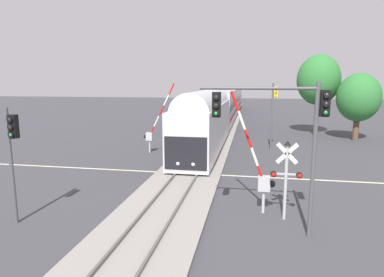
{
  "coord_description": "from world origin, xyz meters",
  "views": [
    {
      "loc": [
        4.02,
        -21.09,
        6.13
      ],
      "look_at": [
        -0.27,
        2.5,
        2.0
      ],
      "focal_mm": 30.41,
      "sensor_mm": 36.0,
      "label": 1
    }
  ],
  "objects_px": {
    "crossing_gate_near": "(261,174)",
    "maple_right_background": "(359,98)",
    "traffic_signal_near_right": "(282,121)",
    "oak_far_right": "(318,80)",
    "commuter_train": "(224,105)",
    "crossing_gate_far": "(152,131)",
    "crossing_signal_mast": "(286,172)",
    "traffic_signal_near_left": "(12,147)",
    "traffic_signal_far_side": "(274,106)"
  },
  "relations": [
    {
      "from": "crossing_gate_near",
      "to": "traffic_signal_far_side",
      "type": "xyz_separation_m",
      "value": [
        1.45,
        15.32,
        2.17
      ]
    },
    {
      "from": "traffic_signal_near_left",
      "to": "traffic_signal_near_right",
      "type": "relative_size",
      "value": 0.83
    },
    {
      "from": "maple_right_background",
      "to": "commuter_train",
      "type": "bearing_deg",
      "value": 140.87
    },
    {
      "from": "commuter_train",
      "to": "traffic_signal_near_left",
      "type": "bearing_deg",
      "value": -98.99
    },
    {
      "from": "commuter_train",
      "to": "crossing_signal_mast",
      "type": "height_order",
      "value": "commuter_train"
    },
    {
      "from": "maple_right_background",
      "to": "oak_far_right",
      "type": "bearing_deg",
      "value": 137.97
    },
    {
      "from": "traffic_signal_near_right",
      "to": "maple_right_background",
      "type": "height_order",
      "value": "maple_right_background"
    },
    {
      "from": "maple_right_background",
      "to": "crossing_signal_mast",
      "type": "bearing_deg",
      "value": -112.78
    },
    {
      "from": "crossing_gate_near",
      "to": "crossing_gate_far",
      "type": "height_order",
      "value": "crossing_gate_far"
    },
    {
      "from": "crossing_gate_far",
      "to": "traffic_signal_near_right",
      "type": "relative_size",
      "value": 0.99
    },
    {
      "from": "traffic_signal_near_right",
      "to": "crossing_gate_near",
      "type": "bearing_deg",
      "value": 105.92
    },
    {
      "from": "crossing_gate_far",
      "to": "maple_right_background",
      "type": "xyz_separation_m",
      "value": [
        19.64,
        10.02,
        2.57
      ]
    },
    {
      "from": "traffic_signal_near_left",
      "to": "traffic_signal_near_right",
      "type": "xyz_separation_m",
      "value": [
        11.14,
        0.93,
        1.23
      ]
    },
    {
      "from": "traffic_signal_near_left",
      "to": "crossing_signal_mast",
      "type": "bearing_deg",
      "value": 12.3
    },
    {
      "from": "oak_far_right",
      "to": "crossing_gate_near",
      "type": "bearing_deg",
      "value": -105.58
    },
    {
      "from": "crossing_gate_near",
      "to": "crossing_gate_far",
      "type": "relative_size",
      "value": 0.95
    },
    {
      "from": "traffic_signal_near_right",
      "to": "oak_far_right",
      "type": "height_order",
      "value": "oak_far_right"
    },
    {
      "from": "traffic_signal_near_right",
      "to": "traffic_signal_far_side",
      "type": "bearing_deg",
      "value": 87.33
    },
    {
      "from": "crossing_gate_near",
      "to": "crossing_gate_far",
      "type": "xyz_separation_m",
      "value": [
        -9.07,
        12.03,
        0.09
      ]
    },
    {
      "from": "traffic_signal_near_left",
      "to": "maple_right_background",
      "type": "relative_size",
      "value": 0.72
    },
    {
      "from": "crossing_gate_near",
      "to": "traffic_signal_far_side",
      "type": "distance_m",
      "value": 15.54
    },
    {
      "from": "traffic_signal_near_left",
      "to": "oak_far_right",
      "type": "height_order",
      "value": "oak_far_right"
    },
    {
      "from": "traffic_signal_near_right",
      "to": "oak_far_right",
      "type": "distance_m",
      "value": 28.22
    },
    {
      "from": "crossing_signal_mast",
      "to": "traffic_signal_near_right",
      "type": "height_order",
      "value": "traffic_signal_near_right"
    },
    {
      "from": "commuter_train",
      "to": "crossing_gate_far",
      "type": "height_order",
      "value": "crossing_gate_far"
    },
    {
      "from": "traffic_signal_far_side",
      "to": "maple_right_background",
      "type": "distance_m",
      "value": 11.34
    },
    {
      "from": "traffic_signal_near_left",
      "to": "traffic_signal_near_right",
      "type": "distance_m",
      "value": 11.25
    },
    {
      "from": "crossing_gate_far",
      "to": "traffic_signal_near_left",
      "type": "relative_size",
      "value": 1.19
    },
    {
      "from": "crossing_gate_near",
      "to": "maple_right_background",
      "type": "xyz_separation_m",
      "value": [
        10.57,
        22.04,
        2.66
      ]
    },
    {
      "from": "crossing_gate_near",
      "to": "crossing_signal_mast",
      "type": "height_order",
      "value": "crossing_gate_near"
    },
    {
      "from": "traffic_signal_near_left",
      "to": "oak_far_right",
      "type": "xyz_separation_m",
      "value": [
        17.55,
        28.36,
        2.99
      ]
    },
    {
      "from": "traffic_signal_near_left",
      "to": "maple_right_background",
      "type": "bearing_deg",
      "value": 50.06
    },
    {
      "from": "oak_far_right",
      "to": "crossing_signal_mast",
      "type": "bearing_deg",
      "value": -103.03
    },
    {
      "from": "crossing_signal_mast",
      "to": "traffic_signal_far_side",
      "type": "distance_m",
      "value": 16.04
    },
    {
      "from": "crossing_gate_far",
      "to": "maple_right_background",
      "type": "height_order",
      "value": "maple_right_background"
    },
    {
      "from": "crossing_signal_mast",
      "to": "maple_right_background",
      "type": "relative_size",
      "value": 0.51
    },
    {
      "from": "commuter_train",
      "to": "oak_far_right",
      "type": "bearing_deg",
      "value": -38.19
    },
    {
      "from": "traffic_signal_near_right",
      "to": "oak_far_right",
      "type": "bearing_deg",
      "value": 76.86
    },
    {
      "from": "traffic_signal_near_left",
      "to": "commuter_train",
      "type": "bearing_deg",
      "value": 81.01
    },
    {
      "from": "traffic_signal_near_right",
      "to": "traffic_signal_far_side",
      "type": "height_order",
      "value": "traffic_signal_near_right"
    },
    {
      "from": "crossing_gate_near",
      "to": "oak_far_right",
      "type": "distance_m",
      "value": 26.58
    },
    {
      "from": "crossing_gate_far",
      "to": "crossing_gate_near",
      "type": "bearing_deg",
      "value": -52.98
    },
    {
      "from": "commuter_train",
      "to": "crossing_gate_far",
      "type": "relative_size",
      "value": 10.43
    },
    {
      "from": "traffic_signal_near_left",
      "to": "traffic_signal_far_side",
      "type": "height_order",
      "value": "traffic_signal_far_side"
    },
    {
      "from": "traffic_signal_near_left",
      "to": "oak_far_right",
      "type": "distance_m",
      "value": 33.49
    },
    {
      "from": "traffic_signal_near_right",
      "to": "traffic_signal_far_side",
      "type": "distance_m",
      "value": 17.55
    },
    {
      "from": "crossing_signal_mast",
      "to": "maple_right_background",
      "type": "xyz_separation_m",
      "value": [
        9.51,
        22.66,
        2.32
      ]
    },
    {
      "from": "commuter_train",
      "to": "crossing_gate_far",
      "type": "distance_m",
      "value": 22.8
    },
    {
      "from": "traffic_signal_near_right",
      "to": "traffic_signal_far_side",
      "type": "relative_size",
      "value": 1.01
    },
    {
      "from": "crossing_signal_mast",
      "to": "maple_right_background",
      "type": "height_order",
      "value": "maple_right_background"
    }
  ]
}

